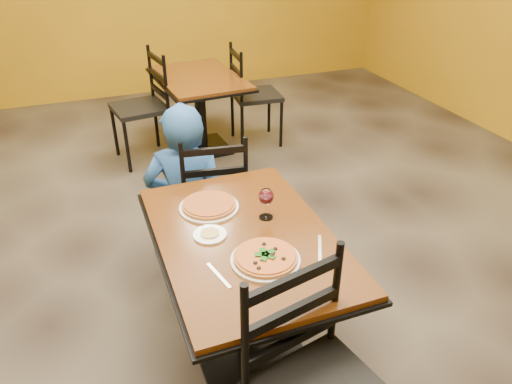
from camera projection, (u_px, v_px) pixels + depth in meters
name	position (u px, v px, depth m)	size (l,w,h in m)	color
floor	(220.00, 289.00, 3.09)	(7.00, 8.00, 0.01)	black
table_main	(245.00, 267.00, 2.40)	(0.83, 1.23, 0.75)	#5F310F
table_second	(200.00, 97.00, 4.60)	(0.81, 1.14, 0.75)	#5F310F
chair_main_far	(213.00, 193.00, 3.21)	(0.42, 0.42, 0.93)	black
chair_second_left	(139.00, 109.00, 4.45)	(0.46, 0.46, 1.02)	black
chair_second_right	(256.00, 96.00, 4.81)	(0.44, 0.44, 0.98)	black
diner	(186.00, 182.00, 3.18)	(0.56, 0.37, 1.09)	#1A4E94
plate_main	(265.00, 260.00, 2.14)	(0.31, 0.31, 0.01)	white
pizza_main	(265.00, 257.00, 2.13)	(0.28, 0.28, 0.02)	maroon
plate_far	(209.00, 207.00, 2.51)	(0.31, 0.31, 0.01)	white
pizza_far	(209.00, 204.00, 2.51)	(0.28, 0.28, 0.02)	#B36B22
side_plate	(210.00, 235.00, 2.30)	(0.16, 0.16, 0.01)	white
dip	(210.00, 233.00, 2.30)	(0.09, 0.09, 0.01)	tan
wine_glass	(266.00, 202.00, 2.39)	(0.08, 0.08, 0.18)	white
fork	(219.00, 275.00, 2.05)	(0.01, 0.19, 0.00)	silver
knife	(320.00, 249.00, 2.21)	(0.01, 0.21, 0.00)	silver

